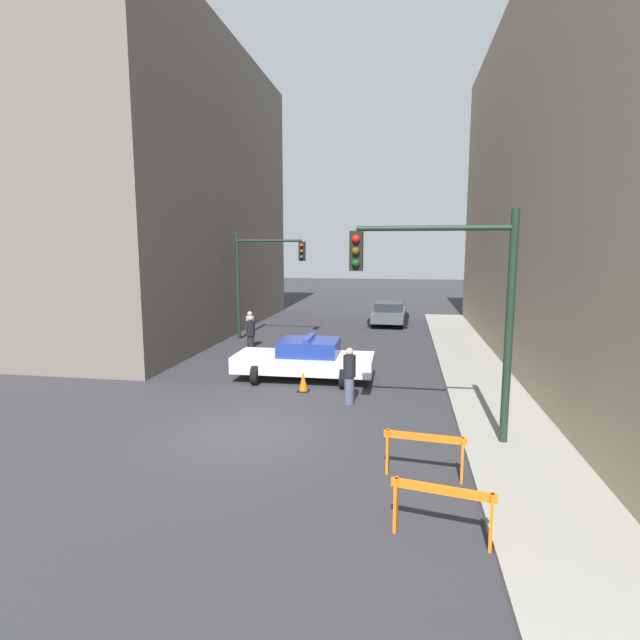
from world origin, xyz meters
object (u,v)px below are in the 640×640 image
at_px(traffic_light_near, 456,292).
at_px(parked_car_near, 389,313).
at_px(barrier_front, 442,503).
at_px(pedestrian_crossing, 251,335).
at_px(traffic_cone, 303,382).
at_px(barrier_mid, 424,448).
at_px(pedestrian_corner, 250,329).
at_px(pedestrian_sidewalk, 349,375).
at_px(traffic_light_far, 259,270).
at_px(police_car, 305,359).

relative_size(traffic_light_near, parked_car_near, 1.19).
bearing_deg(parked_car_near, barrier_front, -84.27).
distance_m(traffic_light_near, pedestrian_crossing, 11.55).
bearing_deg(pedestrian_crossing, traffic_cone, 73.22).
height_order(barrier_front, barrier_mid, same).
bearing_deg(traffic_cone, pedestrian_corner, 120.38).
xyz_separation_m(pedestrian_crossing, pedestrian_sidewalk, (4.80, -5.92, 0.00)).
distance_m(traffic_light_far, pedestrian_sidewalk, 11.13).
xyz_separation_m(traffic_light_near, pedestrian_crossing, (-7.43, 8.43, -2.67)).
bearing_deg(pedestrian_sidewalk, traffic_cone, 174.35).
height_order(parked_car_near, barrier_front, parked_car_near).
xyz_separation_m(police_car, pedestrian_corner, (-3.51, 4.97, 0.14)).
bearing_deg(pedestrian_sidewalk, police_car, 154.13).
bearing_deg(police_car, pedestrian_corner, 34.89).
height_order(traffic_light_far, traffic_cone, traffic_light_far).
bearing_deg(police_car, pedestrian_sidewalk, -143.85).
relative_size(barrier_front, barrier_mid, 0.99).
distance_m(traffic_light_far, barrier_front, 17.84).
bearing_deg(traffic_light_near, parked_car_near, 96.26).
bearing_deg(barrier_mid, police_car, 118.77).
height_order(parked_car_near, barrier_mid, parked_car_near).
bearing_deg(traffic_light_far, pedestrian_corner, -86.64).
distance_m(parked_car_near, pedestrian_sidewalk, 15.30).
xyz_separation_m(pedestrian_sidewalk, barrier_mid, (1.96, -4.39, -0.24)).
bearing_deg(barrier_front, parked_car_near, 93.85).
height_order(pedestrian_corner, traffic_cone, pedestrian_corner).
height_order(traffic_light_far, pedestrian_crossing, traffic_light_far).
relative_size(pedestrian_sidewalk, barrier_mid, 1.04).
bearing_deg(traffic_cone, traffic_light_far, 114.63).
distance_m(parked_car_near, barrier_mid, 19.72).
distance_m(barrier_mid, traffic_cone, 6.47).
xyz_separation_m(parked_car_near, pedestrian_corner, (-5.96, -7.91, 0.19)).
xyz_separation_m(traffic_light_near, pedestrian_corner, (-7.91, 9.88, -2.67)).
relative_size(pedestrian_corner, pedestrian_sidewalk, 1.00).
distance_m(traffic_light_far, parked_car_near, 8.89).
relative_size(police_car, pedestrian_corner, 2.84).
distance_m(pedestrian_corner, barrier_mid, 13.82).
bearing_deg(parked_car_near, traffic_cone, -97.06).
height_order(police_car, pedestrian_sidewalk, pedestrian_sidewalk).
xyz_separation_m(traffic_light_far, pedestrian_crossing, (0.60, -3.47, -2.54)).
bearing_deg(traffic_light_near, pedestrian_corner, 128.70).
distance_m(traffic_light_far, pedestrian_corner, 3.25).
bearing_deg(traffic_light_far, barrier_front, -64.63).
bearing_deg(parked_car_near, traffic_light_near, -81.86).
bearing_deg(barrier_front, pedestrian_sidewalk, 108.21).
distance_m(traffic_light_near, pedestrian_sidewalk, 4.51).
relative_size(traffic_light_near, barrier_mid, 3.26).
relative_size(traffic_light_far, pedestrian_sidewalk, 3.13).
relative_size(traffic_light_near, barrier_front, 3.29).
relative_size(traffic_light_near, traffic_cone, 7.93).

